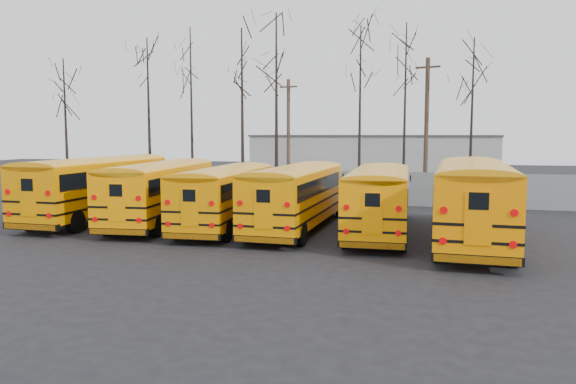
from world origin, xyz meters
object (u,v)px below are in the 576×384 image
(bus_d, at_px, (297,192))
(bus_f, at_px, (473,195))
(bus_e, at_px, (379,195))
(utility_pole_right, at_px, (426,127))
(utility_pole_left, at_px, (288,134))
(bus_b, at_px, (162,187))
(bus_a, at_px, (99,183))
(bus_c, at_px, (226,191))

(bus_d, bearing_deg, bus_f, -7.57)
(bus_e, bearing_deg, utility_pole_right, 80.88)
(utility_pole_left, xyz_separation_m, utility_pole_right, (9.85, -2.47, 0.47))
(bus_b, distance_m, bus_d, 6.59)
(bus_a, xyz_separation_m, utility_pole_left, (5.60, 15.81, 2.36))
(bus_d, relative_size, bus_f, 0.90)
(bus_a, relative_size, utility_pole_left, 1.38)
(bus_c, xyz_separation_m, bus_f, (10.50, -1.10, 0.25))
(bus_b, distance_m, utility_pole_left, 16.47)
(bus_f, xyz_separation_m, utility_pole_left, (-11.75, 17.58, 2.30))
(bus_e, relative_size, bus_f, 0.89)
(bus_c, bearing_deg, utility_pole_right, 55.85)
(bus_f, bearing_deg, bus_b, 176.54)
(utility_pole_right, bearing_deg, bus_e, -79.49)
(bus_c, distance_m, utility_pole_right, 16.71)
(bus_a, xyz_separation_m, bus_c, (6.85, -0.67, -0.19))
(bus_f, bearing_deg, bus_c, 176.47)
(utility_pole_left, bearing_deg, utility_pole_right, 3.42)
(bus_d, relative_size, utility_pole_right, 1.15)
(bus_c, distance_m, bus_e, 6.83)
(bus_a, distance_m, bus_c, 6.89)
(bus_d, height_order, utility_pole_left, utility_pole_left)
(bus_c, relative_size, bus_f, 0.87)
(bus_b, relative_size, bus_f, 0.92)
(bus_e, distance_m, bus_f, 3.84)
(bus_c, relative_size, bus_d, 0.97)
(bus_f, bearing_deg, utility_pole_left, 126.22)
(bus_a, relative_size, bus_d, 1.08)
(bus_a, height_order, bus_b, bus_a)
(bus_d, height_order, bus_e, bus_d)
(bus_f, bearing_deg, bus_e, 165.73)
(bus_a, bearing_deg, utility_pole_right, 41.71)
(bus_c, relative_size, bus_e, 0.98)
(bus_a, relative_size, bus_e, 1.09)
(bus_e, bearing_deg, bus_d, 176.51)
(bus_e, distance_m, utility_pole_right, 14.43)
(bus_c, xyz_separation_m, utility_pole_left, (-1.25, 16.48, 2.55))
(bus_a, height_order, bus_f, bus_f)
(bus_c, height_order, bus_e, bus_e)
(bus_e, bearing_deg, utility_pole_left, 114.19)
(bus_c, xyz_separation_m, utility_pole_right, (8.59, 14.01, 3.02))
(bus_a, distance_m, bus_d, 10.10)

